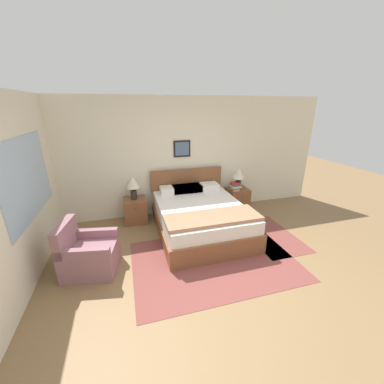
{
  "coord_description": "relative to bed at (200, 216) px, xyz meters",
  "views": [
    {
      "loc": [
        -1.04,
        -2.44,
        2.4
      ],
      "look_at": [
        0.08,
        1.46,
        0.9
      ],
      "focal_mm": 22.0,
      "sensor_mm": 36.0,
      "label": 1
    }
  ],
  "objects": [
    {
      "name": "ground_plane",
      "position": [
        -0.28,
        -1.57,
        -0.33
      ],
      "size": [
        16.0,
        16.0,
        0.0
      ],
      "primitive_type": "plane",
      "color": "olive"
    },
    {
      "name": "wall_back",
      "position": [
        -0.28,
        1.11,
        0.97
      ],
      "size": [
        7.25,
        0.09,
        2.6
      ],
      "color": "beige",
      "rests_on": "ground_plane"
    },
    {
      "name": "wall_left",
      "position": [
        -2.73,
        -0.25,
        0.98
      ],
      "size": [
        0.08,
        5.05,
        2.6
      ],
      "color": "beige",
      "rests_on": "ground_plane"
    },
    {
      "name": "area_rug_main",
      "position": [
        -0.08,
        -1.0,
        -0.32
      ],
      "size": [
        2.61,
        1.8,
        0.01
      ],
      "color": "brown",
      "rests_on": "ground_plane"
    },
    {
      "name": "area_rug_bedside",
      "position": [
        1.27,
        -0.55,
        -0.32
      ],
      "size": [
        0.88,
        1.49,
        0.01
      ],
      "color": "brown",
      "rests_on": "ground_plane"
    },
    {
      "name": "bed",
      "position": [
        0.0,
        0.0,
        0.0
      ],
      "size": [
        1.65,
        2.1,
        1.05
      ],
      "color": "brown",
      "rests_on": "ground_plane"
    },
    {
      "name": "armchair",
      "position": [
        -2.0,
        -0.69,
        -0.05
      ],
      "size": [
        0.85,
        0.78,
        0.82
      ],
      "rotation": [
        0.0,
        0.0,
        -1.75
      ],
      "color": "#8E606B",
      "rests_on": "ground_plane"
    },
    {
      "name": "nightstand_near_window",
      "position": [
        -1.21,
        0.79,
        -0.06
      ],
      "size": [
        0.47,
        0.49,
        0.52
      ],
      "color": "brown",
      "rests_on": "ground_plane"
    },
    {
      "name": "nightstand_by_door",
      "position": [
        1.21,
        0.79,
        -0.06
      ],
      "size": [
        0.47,
        0.49,
        0.52
      ],
      "color": "brown",
      "rests_on": "ground_plane"
    },
    {
      "name": "table_lamp_near_window",
      "position": [
        -1.22,
        0.8,
        0.54
      ],
      "size": [
        0.28,
        0.28,
        0.51
      ],
      "color": "#2D2823",
      "rests_on": "nightstand_near_window"
    },
    {
      "name": "table_lamp_by_door",
      "position": [
        1.22,
        0.8,
        0.54
      ],
      "size": [
        0.28,
        0.28,
        0.51
      ],
      "color": "#2D2823",
      "rests_on": "nightstand_by_door"
    },
    {
      "name": "book_thick_bottom",
      "position": [
        1.11,
        0.75,
        0.22
      ],
      "size": [
        0.16,
        0.25,
        0.04
      ],
      "rotation": [
        0.0,
        0.0,
        -0.04
      ],
      "color": "beige",
      "rests_on": "nightstand_by_door"
    },
    {
      "name": "book_hardcover_middle",
      "position": [
        1.11,
        0.75,
        0.25
      ],
      "size": [
        0.19,
        0.23,
        0.02
      ],
      "rotation": [
        0.0,
        0.0,
        0.17
      ],
      "color": "#4C7551",
      "rests_on": "book_thick_bottom"
    },
    {
      "name": "book_novel_upper",
      "position": [
        1.11,
        0.75,
        0.28
      ],
      "size": [
        0.22,
        0.27,
        0.04
      ],
      "rotation": [
        0.0,
        0.0,
        0.03
      ],
      "color": "beige",
      "rests_on": "book_hardcover_middle"
    },
    {
      "name": "book_slim_near_top",
      "position": [
        1.11,
        0.75,
        0.32
      ],
      "size": [
        0.2,
        0.23,
        0.03
      ],
      "rotation": [
        0.0,
        0.0,
        0.1
      ],
      "color": "#335693",
      "rests_on": "book_novel_upper"
    },
    {
      "name": "book_paperback_top",
      "position": [
        1.11,
        0.75,
        0.35
      ],
      "size": [
        0.2,
        0.21,
        0.03
      ],
      "rotation": [
        0.0,
        0.0,
        -0.06
      ],
      "color": "#B7332D",
      "rests_on": "book_slim_near_top"
    }
  ]
}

